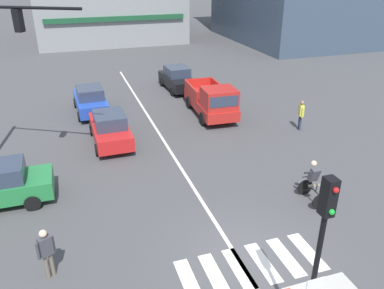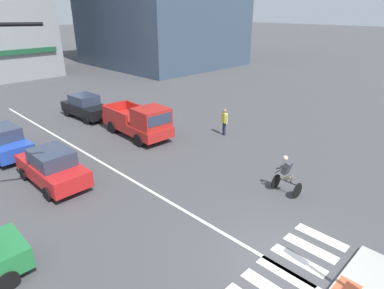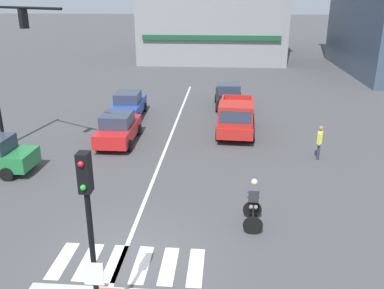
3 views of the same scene
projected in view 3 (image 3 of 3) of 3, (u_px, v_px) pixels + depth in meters
The scene contains 16 objects.
ground_plane at pixel (131, 256), 12.45m from camera, with size 300.00×300.00×0.00m, color #474749.
signal_pole at pixel (90, 232), 8.51m from camera, with size 0.44×0.38×4.47m.
crosswalk_stripe_a at pixel (63, 260), 12.25m from camera, with size 0.44×1.80×0.01m, color silver.
crosswalk_stripe_b at pixel (89, 262), 12.19m from camera, with size 0.44×1.80×0.01m, color silver.
crosswalk_stripe_c at pixel (115, 263), 12.13m from camera, with size 0.44×1.80×0.01m, color silver.
crosswalk_stripe_d at pixel (142, 264), 12.07m from camera, with size 0.44×1.80×0.01m, color silver.
crosswalk_stripe_e at pixel (169, 266), 12.01m from camera, with size 0.44×1.80×0.01m, color silver.
crosswalk_stripe_f at pixel (196, 267), 11.94m from camera, with size 0.44×1.80×0.01m, color silver.
lane_centre_line at pixel (168, 143), 21.81m from camera, with size 0.14×28.00×0.01m, color silver.
traffic_light_mast at pixel (2, 57), 19.12m from camera, with size 4.98×2.82×7.17m.
car_red_westbound_far at pixel (118, 128), 21.61m from camera, with size 1.89×4.12×1.64m.
car_black_eastbound_distant at pixel (229, 96), 28.43m from camera, with size 2.00×4.18×1.64m.
car_blue_westbound_distant at pixel (129, 105), 26.16m from camera, with size 1.96×4.16×1.64m.
pickup_truck_red_eastbound_far at pixel (236, 118), 22.77m from camera, with size 2.25×5.19×2.08m.
cyclist at pixel (253, 202), 13.83m from camera, with size 0.70×1.11×1.68m.
pedestrian_waiting_far_side at pixel (320, 140), 19.39m from camera, with size 0.32×0.53×1.67m.
Camera 3 is at (2.70, -10.30, 7.51)m, focal length 38.36 mm.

